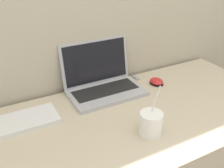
% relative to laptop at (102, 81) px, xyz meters
% --- Properties ---
extents(laptop, '(0.38, 0.26, 0.25)m').
position_rel_laptop_xyz_m(laptop, '(0.00, 0.00, 0.00)').
color(laptop, '#ADADB2').
rests_on(laptop, desk).
extents(drink_cup, '(0.09, 0.09, 0.22)m').
position_rel_laptop_xyz_m(drink_cup, '(0.01, -0.41, -0.01)').
color(drink_cup, white).
rests_on(drink_cup, desk).
extents(computer_mouse, '(0.07, 0.08, 0.03)m').
position_rel_laptop_xyz_m(computer_mouse, '(0.29, -0.07, -0.04)').
color(computer_mouse, black).
rests_on(computer_mouse, desk).
extents(external_keyboard, '(0.42, 0.15, 0.02)m').
position_rel_laptop_xyz_m(external_keyboard, '(-0.49, -0.09, -0.05)').
color(external_keyboard, silver).
rests_on(external_keyboard, desk).
extents(usb_stick, '(0.02, 0.06, 0.01)m').
position_rel_laptop_xyz_m(usb_stick, '(0.23, 0.04, -0.05)').
color(usb_stick, '#99999E').
rests_on(usb_stick, desk).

